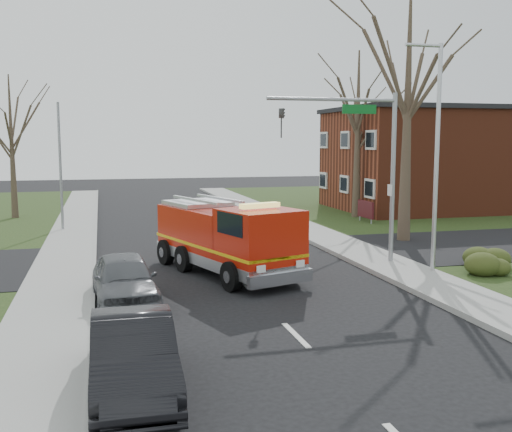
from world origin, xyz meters
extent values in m
plane|color=black|center=(0.00, 0.00, 0.00)|extent=(120.00, 120.00, 0.00)
cube|color=gray|center=(6.20, 0.00, 0.07)|extent=(2.40, 80.00, 0.15)
cube|color=gray|center=(-6.20, 0.00, 0.07)|extent=(2.40, 80.00, 0.15)
cube|color=maroon|center=(19.00, 18.00, 3.50)|extent=(15.00, 10.00, 7.00)
cube|color=black|center=(19.00, 18.00, 7.10)|extent=(15.40, 10.40, 0.30)
cube|color=silver|center=(11.45, 18.00, 2.00)|extent=(0.12, 1.40, 1.20)
cube|color=#430F14|center=(10.50, 12.50, 0.90)|extent=(0.12, 2.00, 1.00)
cylinder|color=gray|center=(10.50, 11.70, 0.45)|extent=(0.08, 0.08, 0.90)
cylinder|color=gray|center=(10.50, 13.30, 0.45)|extent=(0.08, 0.08, 0.90)
ellipsoid|color=#263312|center=(9.00, -1.00, 0.58)|extent=(2.80, 2.00, 0.90)
cone|color=#3D2E24|center=(9.50, 6.00, 6.00)|extent=(0.64, 0.64, 12.00)
cone|color=#3D2E24|center=(11.00, 15.00, 5.25)|extent=(0.56, 0.56, 10.50)
cone|color=#3D2E24|center=(-10.00, 20.00, 4.50)|extent=(0.44, 0.44, 9.00)
cylinder|color=gray|center=(6.50, 1.50, 3.40)|extent=(0.18, 0.18, 6.80)
cylinder|color=gray|center=(3.90, 1.50, 6.50)|extent=(5.20, 0.14, 0.14)
cube|color=#0C591E|center=(5.00, 1.50, 6.15)|extent=(1.40, 0.06, 0.35)
imported|color=black|center=(1.90, 1.50, 6.15)|extent=(0.22, 0.18, 1.10)
cylinder|color=#B7BABF|center=(7.20, -0.50, 4.20)|extent=(0.16, 0.16, 8.40)
cylinder|color=#B7BABF|center=(6.50, -0.50, 8.30)|extent=(1.40, 0.12, 0.12)
cylinder|color=gray|center=(-6.80, 14.00, 3.50)|extent=(0.14, 0.14, 7.00)
cube|color=#AE1708|center=(-0.63, 2.59, 1.41)|extent=(3.74, 5.24, 1.91)
cube|color=#AE1708|center=(0.46, -0.69, 1.55)|extent=(2.99, 2.99, 2.19)
cube|color=#B7BABF|center=(-0.28, 1.56, 0.64)|extent=(4.50, 7.50, 0.41)
cube|color=#E5B20C|center=(-0.28, 1.56, 1.14)|extent=(4.51, 7.50, 0.11)
cube|color=black|center=(0.78, -1.64, 2.23)|extent=(1.99, 0.74, 0.77)
cube|color=#E5D866|center=(0.46, -0.69, 2.78)|extent=(1.48, 0.76, 0.16)
cylinder|color=black|center=(-0.63, -1.15, 0.50)|extent=(0.62, 1.05, 1.00)
cylinder|color=black|center=(1.62, -0.41, 0.50)|extent=(0.62, 1.05, 1.00)
cylinder|color=black|center=(-2.27, 3.78, 0.50)|extent=(0.62, 1.05, 1.00)
cylinder|color=black|center=(-0.02, 4.52, 0.50)|extent=(0.62, 1.05, 1.00)
imported|color=#54565B|center=(-4.10, -1.86, 0.77)|extent=(2.06, 4.62, 1.54)
imported|color=black|center=(-4.20, -8.48, 0.75)|extent=(1.64, 4.59, 1.51)
camera|label=1|loc=(-4.71, -20.05, 4.94)|focal=42.00mm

